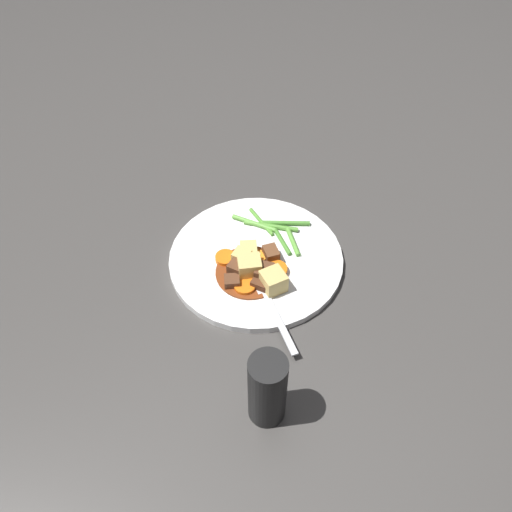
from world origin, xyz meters
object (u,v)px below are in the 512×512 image
at_px(potato_chunk_0, 251,268).
at_px(potato_chunk_3, 273,281).
at_px(meat_chunk_4, 239,269).
at_px(fork, 270,304).
at_px(carrot_slice_0, 259,257).
at_px(potato_chunk_1, 248,252).
at_px(pepper_mill, 267,389).
at_px(potato_chunk_2, 242,258).
at_px(meat_chunk_1, 261,283).
at_px(meat_chunk_2, 264,273).
at_px(dinner_plate, 256,259).
at_px(potato_chunk_4, 253,263).
at_px(meat_chunk_0, 271,255).
at_px(carrot_slice_1, 276,270).
at_px(carrot_slice_3, 225,258).
at_px(meat_chunk_3, 232,282).
at_px(carrot_slice_2, 245,286).

relative_size(potato_chunk_0, potato_chunk_3, 1.04).
relative_size(meat_chunk_4, fork, 0.20).
height_order(carrot_slice_0, potato_chunk_3, potato_chunk_3).
xyz_separation_m(potato_chunk_1, pepper_mill, (0.24, 0.09, 0.04)).
bearing_deg(pepper_mill, potato_chunk_3, -168.90).
distance_m(potato_chunk_2, meat_chunk_1, 0.06).
bearing_deg(meat_chunk_1, potato_chunk_1, -147.07).
relative_size(potato_chunk_1, meat_chunk_2, 0.96).
distance_m(potato_chunk_3, meat_chunk_2, 0.02).
distance_m(dinner_plate, meat_chunk_4, 0.05).
xyz_separation_m(potato_chunk_4, meat_chunk_0, (-0.02, 0.02, 0.00)).
distance_m(carrot_slice_1, meat_chunk_4, 0.06).
relative_size(carrot_slice_1, meat_chunk_1, 1.37).
bearing_deg(carrot_slice_0, dinner_plate, -129.38).
bearing_deg(carrot_slice_3, meat_chunk_1, 61.00).
relative_size(dinner_plate, meat_chunk_3, 12.06).
bearing_deg(potato_chunk_1, fork, 34.53).
bearing_deg(meat_chunk_4, meat_chunk_1, 67.01).
distance_m(meat_chunk_1, pepper_mill, 0.20).
height_order(meat_chunk_1, meat_chunk_3, same).
bearing_deg(pepper_mill, meat_chunk_1, -163.30).
bearing_deg(carrot_slice_3, dinner_plate, 115.06).
bearing_deg(potato_chunk_3, carrot_slice_2, -75.05).
height_order(potato_chunk_4, fork, potato_chunk_4).
relative_size(carrot_slice_2, meat_chunk_1, 1.33).
xyz_separation_m(carrot_slice_0, potato_chunk_0, (0.03, -0.00, 0.01)).
distance_m(potato_chunk_3, meat_chunk_4, 0.06).
height_order(carrot_slice_0, meat_chunk_1, meat_chunk_1).
bearing_deg(meat_chunk_2, meat_chunk_0, 179.39).
height_order(carrot_slice_0, potato_chunk_1, potato_chunk_1).
xyz_separation_m(carrot_slice_3, meat_chunk_2, (0.02, 0.07, 0.01)).
height_order(dinner_plate, meat_chunk_2, meat_chunk_2).
bearing_deg(meat_chunk_3, carrot_slice_0, 156.32).
distance_m(carrot_slice_0, carrot_slice_3, 0.05).
xyz_separation_m(potato_chunk_0, potato_chunk_2, (-0.02, -0.02, -0.00)).
bearing_deg(meat_chunk_1, potato_chunk_3, 98.26).
bearing_deg(meat_chunk_4, potato_chunk_1, 173.85).
relative_size(meat_chunk_0, meat_chunk_2, 0.95).
bearing_deg(dinner_plate, meat_chunk_4, -21.22).
bearing_deg(dinner_plate, meat_chunk_3, -16.89).
distance_m(potato_chunk_1, meat_chunk_4, 0.04).
distance_m(meat_chunk_1, fork, 0.04).
bearing_deg(potato_chunk_1, carrot_slice_0, 87.15).
height_order(carrot_slice_3, meat_chunk_2, meat_chunk_2).
xyz_separation_m(carrot_slice_1, meat_chunk_2, (0.02, -0.02, 0.01)).
bearing_deg(carrot_slice_2, carrot_slice_0, 173.59).
xyz_separation_m(carrot_slice_3, meat_chunk_4, (0.02, 0.03, 0.01)).
bearing_deg(carrot_slice_2, potato_chunk_2, -159.35).
relative_size(carrot_slice_1, potato_chunk_2, 1.37).
distance_m(potato_chunk_0, meat_chunk_3, 0.04).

